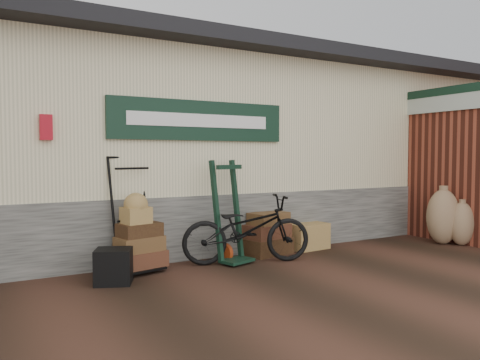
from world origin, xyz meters
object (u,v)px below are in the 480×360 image
green_barrow (229,212)px  suitcase_stack (267,233)px  wicker_hamper (307,236)px  porter_trolley (133,212)px  black_trunk (114,266)px  bicycle (247,226)px

green_barrow → suitcase_stack: green_barrow is taller
green_barrow → wicker_hamper: green_barrow is taller
porter_trolley → suitcase_stack: (2.02, -0.03, -0.43)m
suitcase_stack → black_trunk: suitcase_stack is taller
porter_trolley → black_trunk: (-0.38, -0.52, -0.54)m
wicker_hamper → black_trunk: size_ratio=1.54×
bicycle → suitcase_stack: bearing=-41.6°
green_barrow → wicker_hamper: size_ratio=2.27×
porter_trolley → wicker_hamper: size_ratio=2.41×
porter_trolley → suitcase_stack: 2.06m
suitcase_stack → black_trunk: size_ratio=1.77×
porter_trolley → green_barrow: size_ratio=1.07×
suitcase_stack → bicycle: 0.68m
green_barrow → bicycle: 0.30m
wicker_hamper → porter_trolley: bearing=180.0°
green_barrow → wicker_hamper: 1.61m
green_barrow → wicker_hamper: (1.52, 0.23, -0.50)m
green_barrow → suitcase_stack: (0.74, 0.19, -0.38)m
green_barrow → bicycle: bearing=-55.2°
green_barrow → black_trunk: green_barrow is taller
wicker_hamper → black_trunk: wicker_hamper is taller
suitcase_stack → wicker_hamper: (0.77, 0.03, -0.11)m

